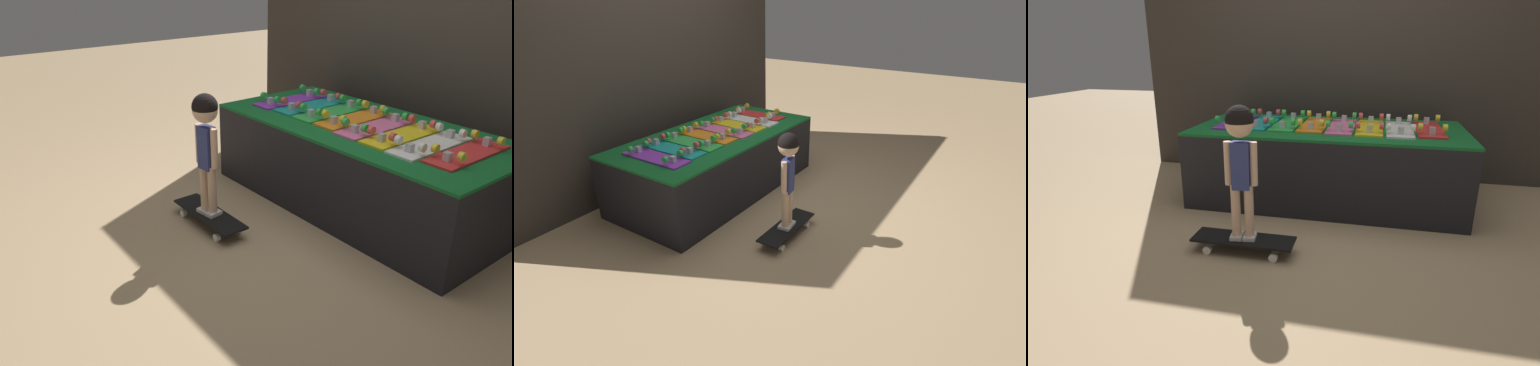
# 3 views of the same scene
# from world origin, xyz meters

# --- Properties ---
(ground_plane) EXTENTS (16.00, 16.00, 0.00)m
(ground_plane) POSITION_xyz_m (0.00, 0.00, 0.00)
(ground_plane) COLOR tan
(back_wall) EXTENTS (3.83, 0.10, 2.55)m
(back_wall) POSITION_xyz_m (0.00, 1.40, 1.28)
(back_wall) COLOR #332D28
(back_wall) RESTS_ON ground_plane
(display_rack) EXTENTS (2.10, 1.00, 0.60)m
(display_rack) POSITION_xyz_m (0.00, 0.67, 0.30)
(display_rack) COLOR black
(display_rack) RESTS_ON ground_plane
(skateboard_purple_on_rack) EXTENTS (0.20, 0.63, 0.09)m
(skateboard_purple_on_rack) POSITION_xyz_m (-0.76, 0.66, 0.62)
(skateboard_purple_on_rack) COLOR purple
(skateboard_purple_on_rack) RESTS_ON display_rack
(skateboard_teal_on_rack) EXTENTS (0.20, 0.63, 0.09)m
(skateboard_teal_on_rack) POSITION_xyz_m (-0.55, 0.69, 0.62)
(skateboard_teal_on_rack) COLOR teal
(skateboard_teal_on_rack) RESTS_ON display_rack
(skateboard_green_on_rack) EXTENTS (0.20, 0.63, 0.09)m
(skateboard_green_on_rack) POSITION_xyz_m (-0.33, 0.68, 0.62)
(skateboard_green_on_rack) COLOR green
(skateboard_green_on_rack) RESTS_ON display_rack
(skateboard_orange_on_rack) EXTENTS (0.20, 0.63, 0.09)m
(skateboard_orange_on_rack) POSITION_xyz_m (-0.11, 0.69, 0.62)
(skateboard_orange_on_rack) COLOR orange
(skateboard_orange_on_rack) RESTS_ON display_rack
(skateboard_pink_on_rack) EXTENTS (0.20, 0.63, 0.09)m
(skateboard_pink_on_rack) POSITION_xyz_m (0.11, 0.65, 0.62)
(skateboard_pink_on_rack) COLOR pink
(skateboard_pink_on_rack) RESTS_ON display_rack
(skateboard_yellow_on_rack) EXTENTS (0.20, 0.63, 0.09)m
(skateboard_yellow_on_rack) POSITION_xyz_m (0.33, 0.66, 0.62)
(skateboard_yellow_on_rack) COLOR yellow
(skateboard_yellow_on_rack) RESTS_ON display_rack
(skateboard_white_on_rack) EXTENTS (0.20, 0.63, 0.09)m
(skateboard_white_on_rack) POSITION_xyz_m (0.55, 0.64, 0.62)
(skateboard_white_on_rack) COLOR white
(skateboard_white_on_rack) RESTS_ON display_rack
(skateboard_red_on_rack) EXTENTS (0.20, 0.63, 0.09)m
(skateboard_red_on_rack) POSITION_xyz_m (0.76, 0.69, 0.62)
(skateboard_red_on_rack) COLOR red
(skateboard_red_on_rack) RESTS_ON display_rack
(skateboard_on_floor) EXTENTS (0.63, 0.19, 0.09)m
(skateboard_on_floor) POSITION_xyz_m (-0.37, -0.39, 0.07)
(skateboard_on_floor) COLOR black
(skateboard_on_floor) RESTS_ON ground_plane
(child) EXTENTS (0.19, 0.16, 0.81)m
(child) POSITION_xyz_m (-0.37, -0.39, 0.66)
(child) COLOR silver
(child) RESTS_ON skateboard_on_floor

